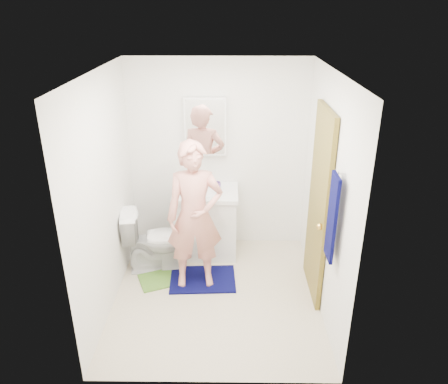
# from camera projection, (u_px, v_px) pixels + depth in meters

# --- Properties ---
(floor) EXTENTS (2.20, 2.40, 0.02)m
(floor) POSITION_uv_depth(u_px,v_px,m) (216.00, 296.00, 4.81)
(floor) COLOR beige
(floor) RESTS_ON ground
(ceiling) EXTENTS (2.20, 2.40, 0.02)m
(ceiling) POSITION_uv_depth(u_px,v_px,m) (214.00, 70.00, 3.84)
(ceiling) COLOR white
(ceiling) RESTS_ON ground
(wall_back) EXTENTS (2.20, 0.02, 2.40)m
(wall_back) POSITION_uv_depth(u_px,v_px,m) (218.00, 156.00, 5.43)
(wall_back) COLOR white
(wall_back) RESTS_ON ground
(wall_front) EXTENTS (2.20, 0.02, 2.40)m
(wall_front) POSITION_uv_depth(u_px,v_px,m) (210.00, 263.00, 3.22)
(wall_front) COLOR white
(wall_front) RESTS_ON ground
(wall_left) EXTENTS (0.02, 2.40, 2.40)m
(wall_left) POSITION_uv_depth(u_px,v_px,m) (104.00, 195.00, 4.34)
(wall_left) COLOR white
(wall_left) RESTS_ON ground
(wall_right) EXTENTS (0.02, 2.40, 2.40)m
(wall_right) POSITION_uv_depth(u_px,v_px,m) (327.00, 196.00, 4.31)
(wall_right) COLOR white
(wall_right) RESTS_ON ground
(vanity_cabinet) EXTENTS (0.75, 0.55, 0.80)m
(vanity_cabinet) POSITION_uv_depth(u_px,v_px,m) (206.00, 224.00, 5.49)
(vanity_cabinet) COLOR white
(vanity_cabinet) RESTS_ON floor
(countertop) EXTENTS (0.79, 0.59, 0.05)m
(countertop) POSITION_uv_depth(u_px,v_px,m) (206.00, 193.00, 5.31)
(countertop) COLOR white
(countertop) RESTS_ON vanity_cabinet
(sink_basin) EXTENTS (0.40, 0.40, 0.03)m
(sink_basin) POSITION_uv_depth(u_px,v_px,m) (206.00, 192.00, 5.31)
(sink_basin) COLOR white
(sink_basin) RESTS_ON countertop
(faucet) EXTENTS (0.03, 0.03, 0.12)m
(faucet) POSITION_uv_depth(u_px,v_px,m) (206.00, 181.00, 5.45)
(faucet) COLOR silver
(faucet) RESTS_ON countertop
(medicine_cabinet) EXTENTS (0.50, 0.12, 0.70)m
(medicine_cabinet) POSITION_uv_depth(u_px,v_px,m) (205.00, 126.00, 5.21)
(medicine_cabinet) COLOR white
(medicine_cabinet) RESTS_ON wall_back
(mirror_panel) EXTENTS (0.46, 0.01, 0.66)m
(mirror_panel) POSITION_uv_depth(u_px,v_px,m) (205.00, 127.00, 5.15)
(mirror_panel) COLOR white
(mirror_panel) RESTS_ON wall_back
(door) EXTENTS (0.05, 0.80, 2.05)m
(door) POSITION_uv_depth(u_px,v_px,m) (318.00, 206.00, 4.52)
(door) COLOR olive
(door) RESTS_ON ground
(door_knob) EXTENTS (0.07, 0.07, 0.07)m
(door_knob) POSITION_uv_depth(u_px,v_px,m) (320.00, 227.00, 4.26)
(door_knob) COLOR gold
(door_knob) RESTS_ON door
(towel) EXTENTS (0.03, 0.24, 0.80)m
(towel) POSITION_uv_depth(u_px,v_px,m) (332.00, 218.00, 3.77)
(towel) COLOR #06073D
(towel) RESTS_ON wall_right
(towel_hook) EXTENTS (0.06, 0.02, 0.02)m
(towel_hook) POSITION_uv_depth(u_px,v_px,m) (342.00, 173.00, 3.60)
(towel_hook) COLOR silver
(towel_hook) RESTS_ON wall_right
(toilet) EXTENTS (0.81, 0.53, 0.77)m
(toilet) POSITION_uv_depth(u_px,v_px,m) (156.00, 240.00, 5.16)
(toilet) COLOR white
(toilet) RESTS_ON floor
(bath_mat) EXTENTS (0.77, 0.57, 0.02)m
(bath_mat) POSITION_uv_depth(u_px,v_px,m) (203.00, 279.00, 5.06)
(bath_mat) COLOR #06073D
(bath_mat) RESTS_ON floor
(green_rug) EXTENTS (0.54, 0.50, 0.02)m
(green_rug) POSITION_uv_depth(u_px,v_px,m) (159.00, 280.00, 5.05)
(green_rug) COLOR #53862C
(green_rug) RESTS_ON floor
(soap_dispenser) EXTENTS (0.10, 0.10, 0.18)m
(soap_dispenser) POSITION_uv_depth(u_px,v_px,m) (190.00, 185.00, 5.24)
(soap_dispenser) COLOR #B57454
(soap_dispenser) RESTS_ON countertop
(toothbrush_cup) EXTENTS (0.13, 0.13, 0.09)m
(toothbrush_cup) POSITION_uv_depth(u_px,v_px,m) (216.00, 185.00, 5.36)
(toothbrush_cup) COLOR #6A4393
(toothbrush_cup) RESTS_ON countertop
(man) EXTENTS (0.65, 0.47, 1.67)m
(man) POSITION_uv_depth(u_px,v_px,m) (195.00, 216.00, 4.67)
(man) COLOR tan
(man) RESTS_ON bath_mat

